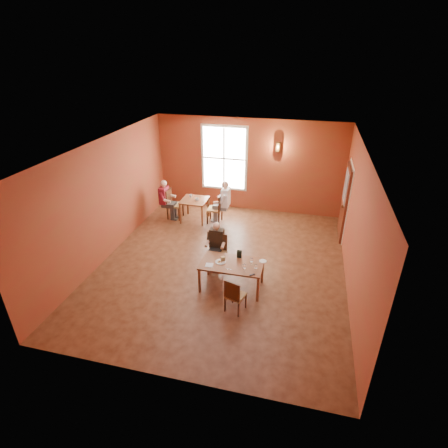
% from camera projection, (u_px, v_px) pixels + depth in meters
% --- Properties ---
extents(ground, '(6.00, 7.00, 0.01)m').
position_uv_depth(ground, '(222.00, 264.00, 8.86)').
color(ground, brown).
rests_on(ground, ground).
extents(wall_back, '(6.00, 0.04, 3.00)m').
position_uv_depth(wall_back, '(249.00, 166.00, 11.19)').
color(wall_back, brown).
rests_on(wall_back, ground).
extents(wall_front, '(6.00, 0.04, 3.00)m').
position_uv_depth(wall_front, '(164.00, 308.00, 5.15)').
color(wall_front, brown).
rests_on(wall_front, ground).
extents(wall_left, '(0.04, 7.00, 3.00)m').
position_uv_depth(wall_left, '(107.00, 199.00, 8.81)').
color(wall_left, brown).
rests_on(wall_left, ground).
extents(wall_right, '(0.04, 7.00, 3.00)m').
position_uv_depth(wall_right, '(357.00, 225.00, 7.53)').
color(wall_right, brown).
rests_on(wall_right, ground).
extents(ceiling, '(6.00, 7.00, 0.04)m').
position_uv_depth(ceiling, '(222.00, 147.00, 7.48)').
color(ceiling, white).
rests_on(ceiling, wall_back).
extents(window, '(1.36, 0.10, 1.96)m').
position_uv_depth(window, '(224.00, 158.00, 11.22)').
color(window, white).
rests_on(window, wall_back).
extents(door, '(0.12, 1.04, 2.10)m').
position_uv_depth(door, '(344.00, 202.00, 9.73)').
color(door, maroon).
rests_on(door, ground).
extents(wall_sconce, '(0.16, 0.16, 0.28)m').
position_uv_depth(wall_sconce, '(278.00, 147.00, 10.59)').
color(wall_sconce, brown).
rests_on(wall_sconce, wall_back).
extents(main_table, '(1.38, 0.78, 0.65)m').
position_uv_depth(main_table, '(232.00, 275.00, 7.88)').
color(main_table, brown).
rests_on(main_table, ground).
extents(chair_diner_main, '(0.39, 0.39, 0.89)m').
position_uv_depth(chair_diner_main, '(218.00, 253.00, 8.50)').
color(chair_diner_main, '#4C2611').
rests_on(chair_diner_main, ground).
extents(diner_main, '(0.45, 0.45, 1.13)m').
position_uv_depth(diner_main, '(217.00, 249.00, 8.41)').
color(diner_main, black).
rests_on(diner_main, ground).
extents(chair_empty, '(0.44, 0.44, 0.80)m').
position_uv_depth(chair_empty, '(236.00, 294.00, 7.16)').
color(chair_empty, '#4E281A').
rests_on(chair_empty, ground).
extents(plate_food, '(0.31, 0.31, 0.03)m').
position_uv_depth(plate_food, '(221.00, 262.00, 7.77)').
color(plate_food, silver).
rests_on(plate_food, main_table).
extents(sandwich, '(0.11, 0.11, 0.10)m').
position_uv_depth(sandwich, '(223.00, 259.00, 7.79)').
color(sandwich, tan).
rests_on(sandwich, main_table).
extents(goblet_a, '(0.09, 0.09, 0.17)m').
position_uv_depth(goblet_a, '(252.00, 261.00, 7.66)').
color(goblet_a, white).
rests_on(goblet_a, main_table).
extents(goblet_b, '(0.09, 0.09, 0.17)m').
position_uv_depth(goblet_b, '(256.00, 267.00, 7.44)').
color(goblet_b, white).
rests_on(goblet_b, main_table).
extents(goblet_c, '(0.09, 0.09, 0.17)m').
position_uv_depth(goblet_c, '(244.00, 267.00, 7.44)').
color(goblet_c, white).
rests_on(goblet_c, main_table).
extents(menu_stand, '(0.11, 0.06, 0.18)m').
position_uv_depth(menu_stand, '(239.00, 254.00, 7.90)').
color(menu_stand, black).
rests_on(menu_stand, main_table).
extents(knife, '(0.17, 0.05, 0.00)m').
position_uv_depth(knife, '(229.00, 269.00, 7.54)').
color(knife, silver).
rests_on(knife, main_table).
extents(napkin, '(0.18, 0.18, 0.01)m').
position_uv_depth(napkin, '(209.00, 265.00, 7.67)').
color(napkin, white).
rests_on(napkin, main_table).
extents(side_plate, '(0.21, 0.21, 0.01)m').
position_uv_depth(side_plate, '(263.00, 261.00, 7.80)').
color(side_plate, white).
rests_on(side_plate, main_table).
extents(sunglasses, '(0.12, 0.11, 0.02)m').
position_uv_depth(sunglasses, '(252.00, 275.00, 7.34)').
color(sunglasses, black).
rests_on(sunglasses, main_table).
extents(second_table, '(0.79, 0.79, 0.69)m').
position_uv_depth(second_table, '(195.00, 210.00, 10.95)').
color(second_table, brown).
rests_on(second_table, ground).
extents(chair_diner_white, '(0.41, 0.41, 0.93)m').
position_uv_depth(chair_diner_white, '(215.00, 208.00, 10.75)').
color(chair_diner_white, '#44210F').
rests_on(chair_diner_white, ground).
extents(diner_white, '(0.52, 0.52, 1.30)m').
position_uv_depth(diner_white, '(215.00, 203.00, 10.66)').
color(diner_white, white).
rests_on(diner_white, ground).
extents(chair_diner_maroon, '(0.42, 0.42, 0.95)m').
position_uv_depth(chair_diner_maroon, '(175.00, 204.00, 11.03)').
color(chair_diner_maroon, brown).
rests_on(chair_diner_maroon, ground).
extents(diner_maroon, '(0.49, 0.49, 1.22)m').
position_uv_depth(diner_maroon, '(174.00, 200.00, 10.97)').
color(diner_maroon, '#58100F').
rests_on(diner_maroon, ground).
extents(cup_a, '(0.15, 0.15, 0.09)m').
position_uv_depth(cup_a, '(197.00, 199.00, 10.69)').
color(cup_a, white).
rests_on(cup_a, second_table).
extents(cup_b, '(0.11, 0.11, 0.09)m').
position_uv_depth(cup_b, '(191.00, 196.00, 10.94)').
color(cup_b, silver).
rests_on(cup_b, second_table).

